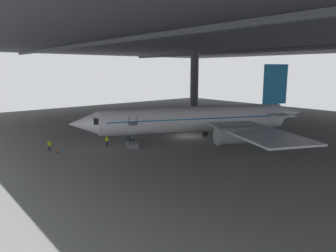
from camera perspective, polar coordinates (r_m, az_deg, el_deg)
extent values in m
plane|color=slate|center=(55.11, 3.57, -1.86)|extent=(110.00, 110.00, 0.00)
cylinder|color=#4C4F54|center=(82.21, 4.81, 7.86)|extent=(2.09, 2.09, 16.35)
cube|color=#38383D|center=(64.39, 12.96, 14.81)|extent=(121.00, 99.00, 1.20)
cube|color=#4C4F54|center=(47.18, -6.30, 15.55)|extent=(115.50, 0.50, 0.70)
cube|color=#4C4F54|center=(78.04, 20.46, 12.85)|extent=(115.50, 0.50, 0.70)
cylinder|color=white|center=(50.88, 4.87, 1.29)|extent=(16.50, 29.50, 4.10)
cone|color=white|center=(47.81, -14.80, 0.41)|extent=(5.71, 6.15, 4.02)
cube|color=black|center=(47.81, -11.72, 1.16)|extent=(4.37, 4.07, 0.90)
cone|color=white|center=(58.94, 20.73, 2.29)|extent=(5.91, 7.42, 3.49)
cube|color=#1972B2|center=(57.02, 18.92, 7.21)|extent=(2.09, 4.17, 6.71)
cube|color=white|center=(54.46, 19.34, 1.99)|extent=(6.15, 5.23, 0.16)
cube|color=white|center=(59.22, 16.20, 2.78)|extent=(6.15, 5.23, 0.16)
cube|color=white|center=(43.63, 15.84, -1.11)|extent=(18.70, 13.94, 0.24)
cylinder|color=#9EA3A8|center=(44.45, 11.96, -1.68)|extent=(4.54, 5.91, 2.54)
cube|color=white|center=(62.52, 5.77, 2.56)|extent=(18.70, 13.94, 0.24)
cylinder|color=#9EA3A8|center=(59.94, 4.47, 1.56)|extent=(4.54, 5.91, 2.54)
cube|color=#1972B2|center=(50.84, 4.87, 1.63)|extent=(15.64, 27.50, 0.16)
cylinder|color=#9EA3A8|center=(48.79, -6.56, -1.99)|extent=(0.20, 0.20, 1.15)
cylinder|color=black|center=(48.97, -6.55, -2.91)|extent=(0.65, 0.94, 0.90)
cylinder|color=#9EA3A8|center=(50.03, 9.08, -1.75)|extent=(0.20, 0.20, 1.15)
cylinder|color=black|center=(50.20, 9.06, -2.65)|extent=(0.65, 0.94, 0.90)
cylinder|color=#9EA3A8|center=(54.80, 6.80, -0.65)|extent=(0.20, 0.20, 1.15)
cylinder|color=black|center=(54.95, 6.79, -1.47)|extent=(0.65, 0.94, 0.90)
cube|color=slate|center=(48.37, -6.65, -3.20)|extent=(4.29, 3.05, 0.70)
cube|color=slate|center=(47.96, -6.70, -0.96)|extent=(3.94, 2.74, 3.25)
cube|color=slate|center=(45.89, -6.39, 0.55)|extent=(1.54, 1.64, 0.12)
cylinder|color=black|center=(45.91, -5.66, 1.20)|extent=(0.06, 0.06, 1.00)
cylinder|color=black|center=(45.72, -7.14, 1.13)|extent=(0.06, 0.06, 1.00)
cylinder|color=black|center=(46.94, -5.49, -3.84)|extent=(0.32, 0.23, 0.30)
cylinder|color=black|center=(46.73, -7.18, -3.94)|extent=(0.32, 0.23, 0.30)
cylinder|color=black|center=(50.10, -6.14, -2.95)|extent=(0.32, 0.23, 0.30)
cylinder|color=black|center=(49.91, -7.73, -3.04)|extent=(0.32, 0.23, 0.30)
cylinder|color=#232838|center=(48.00, -20.83, -3.85)|extent=(0.14, 0.14, 0.81)
cylinder|color=#232838|center=(48.04, -20.62, -3.83)|extent=(0.14, 0.14, 0.81)
cube|color=yellow|center=(47.86, -20.78, -3.04)|extent=(0.26, 0.38, 0.57)
cylinder|color=yellow|center=(47.81, -21.05, -3.03)|extent=(0.09, 0.09, 0.54)
cylinder|color=yellow|center=(47.91, -20.51, -2.97)|extent=(0.09, 0.09, 0.54)
sphere|color=tan|center=(47.78, -20.81, -2.56)|extent=(0.22, 0.22, 0.22)
cylinder|color=#232838|center=(48.38, -11.13, -3.21)|extent=(0.14, 0.14, 0.88)
cylinder|color=#232838|center=(48.28, -10.95, -3.23)|extent=(0.14, 0.14, 0.88)
cube|color=yellow|center=(48.16, -11.07, -2.35)|extent=(0.42, 0.37, 0.62)
cylinder|color=yellow|center=(48.28, -11.30, -2.29)|extent=(0.09, 0.09, 0.59)
cylinder|color=yellow|center=(48.03, -10.84, -2.34)|extent=(0.09, 0.09, 0.59)
sphere|color=tan|center=(48.07, -11.09, -1.83)|extent=(0.24, 0.24, 0.24)
cube|color=black|center=(46.68, -19.48, -4.64)|extent=(0.36, 0.36, 0.04)
cone|color=orange|center=(46.60, -19.50, -4.28)|extent=(0.30, 0.30, 0.56)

